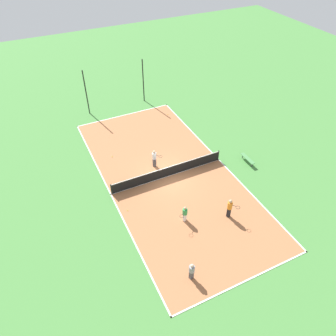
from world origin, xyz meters
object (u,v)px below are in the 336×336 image
object	(u,v)px
tennis_net	(168,171)
player_baseline_gray	(192,270)
bench	(247,159)
player_far_green	(185,213)
tennis_ball_right_alley	(168,114)
fence_post_back_left	(86,93)
tennis_ball_far_baseline	(127,210)
tennis_ball_left_sideline	(112,157)
player_center_orange	(230,207)
player_near_white	(154,158)
fence_post_back_right	(143,81)

from	to	relation	value
tennis_net	player_baseline_gray	size ratio (longest dim) A/B	7.08
bench	player_far_green	xyz separation A→B (m)	(-8.11, -3.51, 0.41)
bench	tennis_ball_right_alley	size ratio (longest dim) A/B	24.74
player_far_green	fence_post_back_left	world-z (taller)	fence_post_back_left
player_baseline_gray	tennis_ball_far_baseline	distance (m)	7.17
player_far_green	tennis_ball_right_alley	world-z (taller)	player_far_green
bench	tennis_ball_right_alley	xyz separation A→B (m)	(-2.84, 10.21, -0.33)
tennis_ball_far_baseline	tennis_ball_left_sideline	world-z (taller)	same
player_center_orange	tennis_ball_right_alley	world-z (taller)	player_center_orange
fence_post_back_left	player_center_orange	bearing A→B (deg)	-74.36
player_near_white	fence_post_back_right	xyz separation A→B (m)	(3.67, 11.17, 1.44)
player_baseline_gray	bench	bearing A→B (deg)	23.25
tennis_net	tennis_ball_far_baseline	bearing A→B (deg)	-153.67
tennis_ball_right_alley	tennis_ball_far_baseline	distance (m)	14.04
tennis_net	player_baseline_gray	xyz separation A→B (m)	(-2.82, -9.14, 0.26)
fence_post_back_left	tennis_ball_far_baseline	bearing A→B (deg)	-94.80
tennis_net	fence_post_back_left	xyz separation A→B (m)	(-3.18, 12.82, 1.88)
tennis_net	player_near_white	world-z (taller)	player_near_white
player_far_green	fence_post_back_right	xyz separation A→B (m)	(4.20, 17.71, 1.62)
player_far_green	tennis_net	bearing A→B (deg)	-141.81
tennis_net	tennis_ball_left_sideline	xyz separation A→B (m)	(-3.41, 4.50, -0.49)
player_near_white	tennis_ball_right_alley	distance (m)	8.65
player_center_orange	tennis_ball_right_alley	bearing A→B (deg)	140.82
player_far_green	player_center_orange	size ratio (longest dim) A/B	0.82
tennis_ball_far_baseline	fence_post_back_left	bearing A→B (deg)	85.20
player_center_orange	fence_post_back_right	bearing A→B (deg)	145.81
player_center_orange	tennis_ball_left_sideline	size ratio (longest dim) A/B	24.79
player_far_green	tennis_ball_far_baseline	bearing A→B (deg)	-78.10
fence_post_back_left	player_far_green	bearing A→B (deg)	-83.05
tennis_ball_right_alley	tennis_net	bearing A→B (deg)	-115.64
tennis_net	tennis_ball_right_alley	world-z (taller)	tennis_net
player_center_orange	tennis_ball_left_sideline	world-z (taller)	player_center_orange
player_near_white	fence_post_back_left	bearing A→B (deg)	154.99
tennis_net	player_baseline_gray	bearing A→B (deg)	-107.15
player_near_white	tennis_ball_right_alley	size ratio (longest dim) A/B	24.57
tennis_ball_right_alley	tennis_ball_far_baseline	size ratio (longest dim) A/B	1.00
bench	player_far_green	world-z (taller)	player_far_green
player_baseline_gray	fence_post_back_right	world-z (taller)	fence_post_back_right
player_far_green	tennis_ball_right_alley	size ratio (longest dim) A/B	20.40
player_near_white	player_center_orange	world-z (taller)	player_center_orange
player_baseline_gray	player_far_green	bearing A→B (deg)	52.25
tennis_net	tennis_ball_right_alley	distance (m)	9.82
fence_post_back_right	player_baseline_gray	bearing A→B (deg)	-105.28
player_baseline_gray	fence_post_back_right	size ratio (longest dim) A/B	0.29
tennis_net	player_baseline_gray	distance (m)	9.57
tennis_net	tennis_ball_left_sideline	world-z (taller)	tennis_net
player_baseline_gray	tennis_ball_left_sideline	xyz separation A→B (m)	(-0.59, 13.64, -0.75)
player_baseline_gray	player_center_orange	distance (m)	5.85
tennis_ball_right_alley	fence_post_back_left	bearing A→B (deg)	151.78
player_far_green	tennis_ball_far_baseline	xyz separation A→B (m)	(-3.42, 2.68, -0.75)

